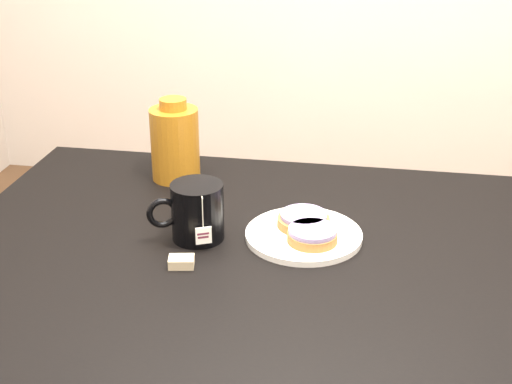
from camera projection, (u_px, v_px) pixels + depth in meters
table at (311, 295)px, 1.34m from camera, size 1.40×0.90×0.75m
plate at (304, 234)px, 1.36m from camera, size 0.22×0.22×0.02m
bagel_back at (304, 220)px, 1.38m from camera, size 0.11×0.11×0.03m
bagel_front at (312, 235)px, 1.32m from camera, size 0.12×0.12×0.03m
mug at (196, 211)px, 1.34m from camera, size 0.16×0.13×0.11m
teabag_pouch at (181, 262)px, 1.27m from camera, size 0.05×0.04×0.02m
bagel_package at (175, 143)px, 1.60m from camera, size 0.11×0.11×0.19m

